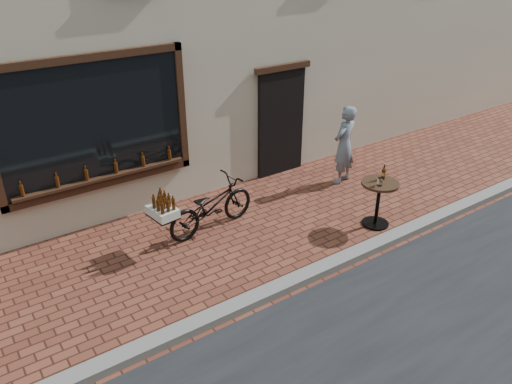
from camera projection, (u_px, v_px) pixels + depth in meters
ground at (317, 285)px, 7.30m from camera, size 90.00×90.00×0.00m
kerb at (309, 275)px, 7.42m from camera, size 90.00×0.25×0.12m
cargo_bicycle at (210, 206)px, 8.47m from camera, size 2.03×0.82×0.96m
bistro_table at (379, 195)px, 8.57m from camera, size 0.64×0.64×1.11m
pedestrian at (344, 145)px, 10.00m from camera, size 0.67×0.54×1.62m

